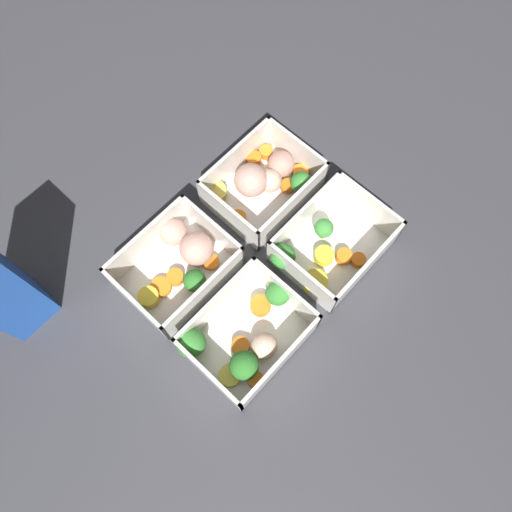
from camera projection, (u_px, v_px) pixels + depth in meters
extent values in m
plane|color=#38383D|center=(256.00, 261.00, 0.73)|extent=(4.00, 4.00, 0.00)
cube|color=silver|center=(248.00, 338.00, 0.69)|extent=(0.16, 0.12, 0.00)
cube|color=silver|center=(280.00, 363.00, 0.65)|extent=(0.16, 0.01, 0.06)
cube|color=silver|center=(217.00, 304.00, 0.68)|extent=(0.16, 0.01, 0.06)
cube|color=silver|center=(208.00, 375.00, 0.64)|extent=(0.01, 0.12, 0.06)
cube|color=silver|center=(285.00, 293.00, 0.68)|extent=(0.00, 0.12, 0.06)
cylinder|color=orange|center=(255.00, 379.00, 0.66)|extent=(0.03, 0.03, 0.01)
cylinder|color=orange|center=(240.00, 346.00, 0.68)|extent=(0.04, 0.04, 0.01)
cylinder|color=orange|center=(261.00, 306.00, 0.70)|extent=(0.04, 0.04, 0.02)
cylinder|color=#DBC647|center=(230.00, 376.00, 0.67)|extent=(0.04, 0.04, 0.01)
cylinder|color=#49883F|center=(277.00, 298.00, 0.70)|extent=(0.01, 0.01, 0.02)
sphere|color=#388433|center=(278.00, 293.00, 0.68)|extent=(0.03, 0.03, 0.03)
cylinder|color=#407A37|center=(244.00, 368.00, 0.67)|extent=(0.01, 0.01, 0.01)
sphere|color=#2D7228|center=(244.00, 365.00, 0.65)|extent=(0.04, 0.04, 0.04)
sphere|color=beige|center=(264.00, 346.00, 0.67)|extent=(0.04, 0.04, 0.04)
cylinder|color=#49883F|center=(193.00, 346.00, 0.68)|extent=(0.01, 0.01, 0.02)
sphere|color=#388433|center=(191.00, 343.00, 0.66)|extent=(0.04, 0.04, 0.04)
cube|color=silver|center=(332.00, 249.00, 0.74)|extent=(0.16, 0.12, 0.00)
cube|color=silver|center=(367.00, 267.00, 0.70)|extent=(0.16, 0.01, 0.06)
cube|color=silver|center=(304.00, 216.00, 0.73)|extent=(0.16, 0.01, 0.06)
cube|color=silver|center=(300.00, 278.00, 0.69)|extent=(0.00, 0.12, 0.06)
cube|color=silver|center=(367.00, 207.00, 0.73)|extent=(0.01, 0.12, 0.06)
cylinder|color=yellow|center=(324.00, 256.00, 0.72)|extent=(0.03, 0.03, 0.02)
cylinder|color=yellow|center=(315.00, 282.00, 0.71)|extent=(0.04, 0.04, 0.02)
cylinder|color=orange|center=(358.00, 260.00, 0.72)|extent=(0.03, 0.03, 0.01)
cylinder|color=#49883F|center=(282.00, 261.00, 0.72)|extent=(0.01, 0.01, 0.01)
sphere|color=#388433|center=(283.00, 256.00, 0.71)|extent=(0.04, 0.04, 0.04)
cylinder|color=#519448|center=(322.00, 233.00, 0.74)|extent=(0.01, 0.01, 0.02)
sphere|color=#42933D|center=(324.00, 228.00, 0.72)|extent=(0.03, 0.03, 0.03)
cylinder|color=orange|center=(344.00, 257.00, 0.72)|extent=(0.03, 0.03, 0.02)
cube|color=silver|center=(179.00, 273.00, 0.73)|extent=(0.16, 0.12, 0.00)
cube|color=silver|center=(205.00, 294.00, 0.68)|extent=(0.16, 0.01, 0.06)
cube|color=silver|center=(147.00, 240.00, 0.71)|extent=(0.16, 0.01, 0.06)
cube|color=silver|center=(136.00, 304.00, 0.68)|extent=(0.01, 0.12, 0.06)
cube|color=silver|center=(213.00, 231.00, 0.72)|extent=(0.00, 0.12, 0.06)
cylinder|color=orange|center=(211.00, 262.00, 0.73)|extent=(0.03, 0.03, 0.01)
cylinder|color=yellow|center=(149.00, 297.00, 0.70)|extent=(0.04, 0.04, 0.02)
cylinder|color=orange|center=(175.00, 277.00, 0.71)|extent=(0.03, 0.03, 0.01)
cylinder|color=#407A37|center=(196.00, 285.00, 0.71)|extent=(0.01, 0.01, 0.01)
sphere|color=#2D7228|center=(195.00, 281.00, 0.69)|extent=(0.03, 0.03, 0.03)
sphere|color=#D19E8C|center=(173.00, 232.00, 0.72)|extent=(0.05, 0.05, 0.04)
sphere|color=#D19E8C|center=(197.00, 249.00, 0.71)|extent=(0.07, 0.07, 0.05)
cylinder|color=orange|center=(161.00, 287.00, 0.71)|extent=(0.04, 0.04, 0.01)
cube|color=silver|center=(263.00, 192.00, 0.77)|extent=(0.16, 0.12, 0.00)
cube|color=silver|center=(293.00, 207.00, 0.73)|extent=(0.16, 0.01, 0.06)
cube|color=silver|center=(235.00, 160.00, 0.76)|extent=(0.16, 0.01, 0.06)
cube|color=silver|center=(228.00, 216.00, 0.73)|extent=(0.00, 0.12, 0.06)
cube|color=silver|center=(296.00, 151.00, 0.77)|extent=(0.01, 0.12, 0.06)
cylinder|color=orange|center=(238.00, 218.00, 0.75)|extent=(0.03, 0.03, 0.01)
sphere|color=#D19E8C|center=(251.00, 180.00, 0.75)|extent=(0.07, 0.07, 0.05)
cylinder|color=orange|center=(266.00, 152.00, 0.79)|extent=(0.03, 0.03, 0.01)
sphere|color=tan|center=(281.00, 164.00, 0.77)|extent=(0.06, 0.06, 0.04)
cylinder|color=orange|center=(287.00, 186.00, 0.77)|extent=(0.03, 0.03, 0.01)
cylinder|color=orange|center=(254.00, 159.00, 0.78)|extent=(0.03, 0.03, 0.01)
sphere|color=beige|center=(270.00, 180.00, 0.76)|extent=(0.05, 0.05, 0.04)
cylinder|color=#DBC647|center=(214.00, 192.00, 0.76)|extent=(0.05, 0.05, 0.02)
cylinder|color=orange|center=(300.00, 173.00, 0.78)|extent=(0.03, 0.03, 0.01)
cylinder|color=#49883F|center=(300.00, 189.00, 0.76)|extent=(0.01, 0.01, 0.02)
sphere|color=#388433|center=(301.00, 182.00, 0.74)|extent=(0.03, 0.03, 0.03)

